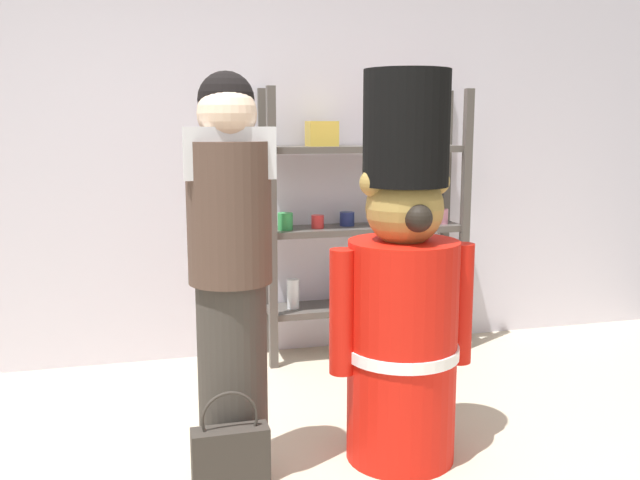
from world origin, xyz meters
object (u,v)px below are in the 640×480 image
merchandise_shelf (364,222)px  person_shopper (231,272)px  shopping_bag (231,465)px  teddy_bear_guard (403,295)px

merchandise_shelf → person_shopper: merchandise_shelf is taller
merchandise_shelf → shopping_bag: (-1.08, -1.64, -0.68)m
merchandise_shelf → shopping_bag: 2.08m
merchandise_shelf → shopping_bag: bearing=-123.3°
merchandise_shelf → person_shopper: size_ratio=1.01×
teddy_bear_guard → person_shopper: 0.76m
shopping_bag → person_shopper: bearing=78.8°
teddy_bear_guard → shopping_bag: 0.99m
merchandise_shelf → teddy_bear_guard: size_ratio=1.00×
shopping_bag → teddy_bear_guard: bearing=15.6°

